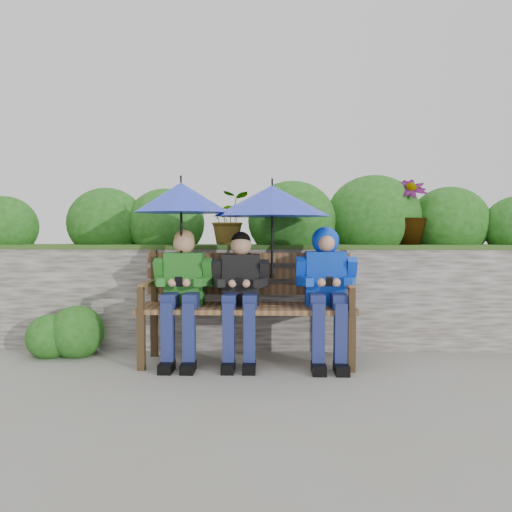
{
  "coord_description": "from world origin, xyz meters",
  "views": [
    {
      "loc": [
        0.12,
        -4.24,
        1.18
      ],
      "look_at": [
        0.0,
        0.1,
        0.95
      ],
      "focal_mm": 35.0,
      "sensor_mm": 36.0,
      "label": 1
    }
  ],
  "objects_px": {
    "boy_left": "(183,288)",
    "boy_middle": "(240,289)",
    "boy_right": "(326,282)",
    "umbrella_right": "(272,201)",
    "park_bench": "(247,299)",
    "umbrella_left": "(181,198)"
  },
  "relations": [
    {
      "from": "boy_middle",
      "to": "umbrella_left",
      "type": "height_order",
      "value": "umbrella_left"
    },
    {
      "from": "umbrella_left",
      "to": "boy_right",
      "type": "bearing_deg",
      "value": -0.47
    },
    {
      "from": "park_bench",
      "to": "umbrella_right",
      "type": "relative_size",
      "value": 1.81
    },
    {
      "from": "park_bench",
      "to": "boy_left",
      "type": "distance_m",
      "value": 0.58
    },
    {
      "from": "park_bench",
      "to": "umbrella_left",
      "type": "distance_m",
      "value": 1.07
    },
    {
      "from": "umbrella_right",
      "to": "boy_middle",
      "type": "bearing_deg",
      "value": -168.51
    },
    {
      "from": "park_bench",
      "to": "boy_right",
      "type": "relative_size",
      "value": 1.56
    },
    {
      "from": "boy_middle",
      "to": "umbrella_right",
      "type": "relative_size",
      "value": 1.12
    },
    {
      "from": "boy_right",
      "to": "umbrella_left",
      "type": "xyz_separation_m",
      "value": [
        -1.27,
        0.01,
        0.74
      ]
    },
    {
      "from": "boy_left",
      "to": "boy_right",
      "type": "bearing_deg",
      "value": 0.5
    },
    {
      "from": "park_bench",
      "to": "umbrella_left",
      "type": "relative_size",
      "value": 2.04
    },
    {
      "from": "boy_right",
      "to": "umbrella_right",
      "type": "xyz_separation_m",
      "value": [
        -0.47,
        0.05,
        0.71
      ]
    },
    {
      "from": "boy_right",
      "to": "boy_left",
      "type": "bearing_deg",
      "value": -179.5
    },
    {
      "from": "boy_left",
      "to": "boy_right",
      "type": "height_order",
      "value": "boy_right"
    },
    {
      "from": "park_bench",
      "to": "umbrella_left",
      "type": "height_order",
      "value": "umbrella_left"
    },
    {
      "from": "boy_left",
      "to": "park_bench",
      "type": "bearing_deg",
      "value": 9.24
    },
    {
      "from": "boy_left",
      "to": "boy_right",
      "type": "distance_m",
      "value": 1.26
    },
    {
      "from": "boy_left",
      "to": "umbrella_right",
      "type": "distance_m",
      "value": 1.1
    },
    {
      "from": "boy_middle",
      "to": "boy_right",
      "type": "bearing_deg",
      "value": 0.68
    },
    {
      "from": "boy_left",
      "to": "umbrella_right",
      "type": "xyz_separation_m",
      "value": [
        0.78,
        0.06,
        0.76
      ]
    },
    {
      "from": "boy_left",
      "to": "umbrella_left",
      "type": "xyz_separation_m",
      "value": [
        -0.01,
        0.02,
        0.79
      ]
    },
    {
      "from": "boy_left",
      "to": "boy_middle",
      "type": "height_order",
      "value": "boy_left"
    }
  ]
}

